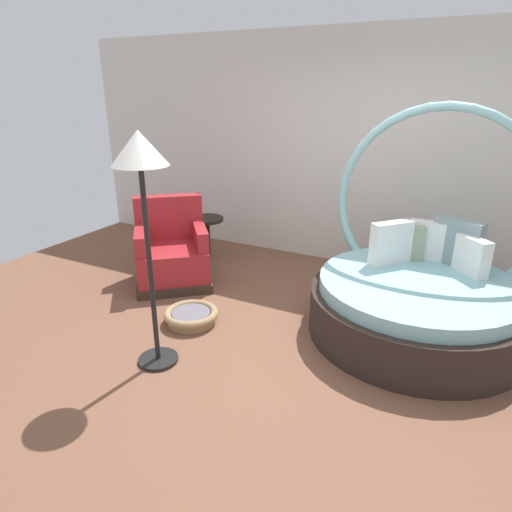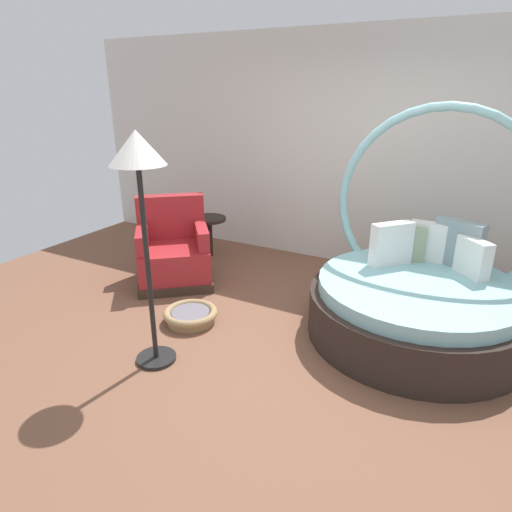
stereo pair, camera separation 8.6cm
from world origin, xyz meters
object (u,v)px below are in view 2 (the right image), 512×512
(round_daybed, at_px, (419,294))
(floor_lamp, at_px, (139,172))
(pet_basket, at_px, (190,315))
(side_table, at_px, (209,224))
(red_armchair, at_px, (173,253))

(round_daybed, height_order, floor_lamp, round_daybed)
(round_daybed, relative_size, floor_lamp, 1.09)
(pet_basket, xyz_separation_m, side_table, (-0.85, 1.57, 0.35))
(pet_basket, relative_size, side_table, 0.98)
(pet_basket, bearing_deg, round_daybed, 23.96)
(pet_basket, distance_m, side_table, 1.82)
(round_daybed, distance_m, red_armchair, 2.63)
(side_table, bearing_deg, pet_basket, -61.76)
(floor_lamp, bearing_deg, red_armchair, 122.84)
(side_table, xyz_separation_m, floor_lamp, (0.97, -2.21, 1.11))
(pet_basket, bearing_deg, floor_lamp, -78.94)
(round_daybed, distance_m, pet_basket, 2.09)
(round_daybed, relative_size, red_armchair, 1.76)
(red_armchair, distance_m, side_table, 0.88)
(side_table, distance_m, floor_lamp, 2.66)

